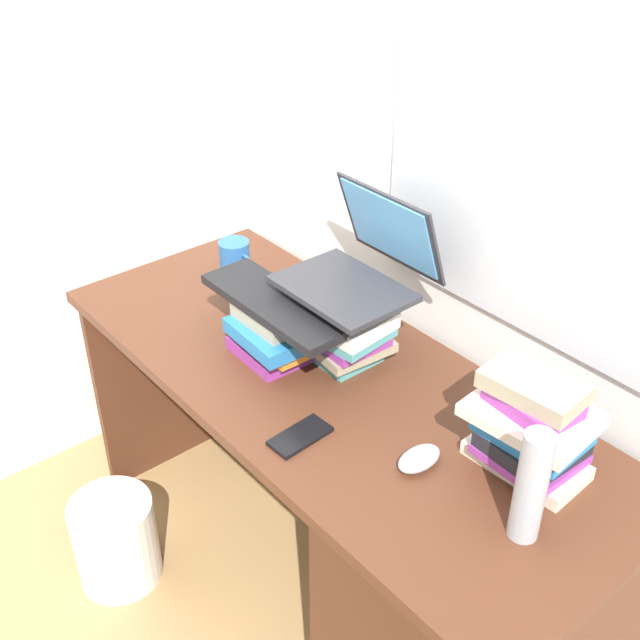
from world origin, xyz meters
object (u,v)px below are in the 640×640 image
Objects in this scene: desk at (434,584)px; wastebasket at (116,540)px; cell_phone at (300,436)px; mug at (235,258)px; book_stack_tall at (342,325)px; laptop at (363,263)px; keyboard at (276,304)px; water_bottle at (531,487)px; book_stack_side at (532,427)px; book_stack_keyboard_riser at (276,332)px; computer_mouse at (419,459)px.

desk reaches higher than wastebasket.
cell_phone reaches higher than wastebasket.
mug reaches higher than desk.
laptop is (-0.00, 0.06, 0.15)m from book_stack_tall.
laptop is 0.22m from keyboard.
keyboard is (-0.10, -0.18, -0.09)m from laptop.
water_bottle reaches higher than keyboard.
desk is 6.44× the size of water_bottle.
book_stack_side is (0.53, 0.03, 0.01)m from book_stack_tall.
cell_phone is at bearing -57.16° from book_stack_tall.
book_stack_side reaches higher than desk.
wastebasket is (0.14, -0.54, -0.65)m from mug.
cell_phone reaches higher than desk.
book_stack_tall reaches higher than book_stack_keyboard_riser.
mug is at bearing 104.17° from wastebasket.
desk is 0.47m from book_stack_side.
desk is at bearing 1.14° from book_stack_keyboard_riser.
laptop is at bearing 59.72° from keyboard.
mug is at bearing 172.68° from water_bottle.
mug is at bearing -176.82° from laptop.
keyboard is at bearing -13.49° from book_stack_keyboard_riser.
mug reaches higher than computer_mouse.
water_bottle is (1.14, -0.15, 0.07)m from mug.
cell_phone is (-0.36, -0.30, -0.10)m from book_stack_side.
cell_phone is (0.17, -0.26, -0.09)m from book_stack_tall.
book_stack_keyboard_riser reaches higher than wastebasket.
keyboard is (-0.63, -0.15, 0.04)m from book_stack_side.
book_stack_side is at bearing 58.57° from desk.
desk is 0.68m from book_stack_keyboard_riser.
mug reaches higher than wastebasket.
mug is at bearing 159.07° from book_stack_keyboard_riser.
water_bottle is at bearing -0.00° from keyboard.
computer_mouse is at bearing -18.33° from book_stack_tall.
computer_mouse is at bearing -155.99° from desk.
keyboard is 0.74m from water_bottle.
wastebasket is at bearing -125.46° from book_stack_tall.
cell_phone is (0.27, -0.15, -0.14)m from keyboard.
desk is 5.07× the size of laptop.
book_stack_keyboard_riser is 0.57× the size of keyboard.
book_stack_side is at bearing 36.40° from cell_phone.
mug is 0.73m from cell_phone.
mug is (-0.94, 0.14, 0.38)m from desk.
book_stack_tall is at bearing 46.58° from book_stack_keyboard_riser.
wastebasket is (-1.00, -0.40, -0.72)m from water_bottle.
keyboard is at bearing -179.64° from water_bottle.
book_stack_tall reaches higher than cell_phone.
mug is (-0.50, -0.03, -0.19)m from laptop.
book_stack_side is at bearing -0.08° from mug.
wastebasket is (-0.36, -0.51, -0.69)m from book_stack_tall.
book_stack_tall is 2.00× the size of mug.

